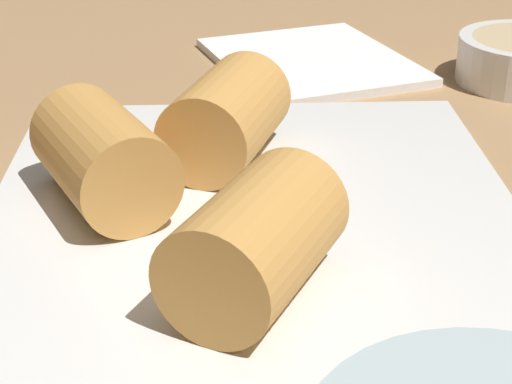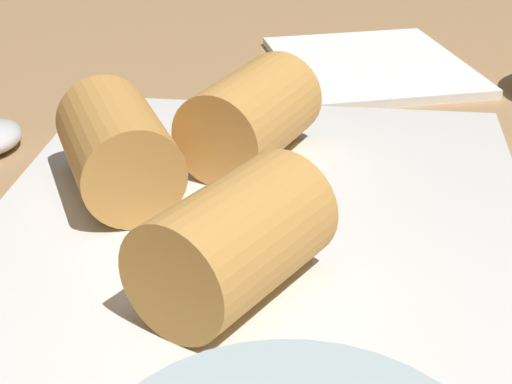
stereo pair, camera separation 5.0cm
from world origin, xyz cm
name	(u,v)px [view 2 (the right image)]	position (x,y,z in cm)	size (l,w,h in cm)	color
table_surface	(273,315)	(0.00, 0.00, 1.00)	(180.00, 140.00, 2.00)	#A87F54
serving_plate	(256,245)	(-2.46, -1.00, 2.76)	(29.79, 23.46, 1.50)	white
roll_front_left	(241,236)	(2.04, -1.01, 5.74)	(8.47, 7.31, 4.48)	#D19347
roll_front_right	(254,113)	(-10.04, -2.00, 5.74)	(8.37, 6.67, 4.48)	#D19347
roll_back_left	(116,144)	(-5.56, -7.70, 5.74)	(8.46, 7.23, 4.48)	#D19347
napkin	(372,66)	(-28.58, 3.95, 2.30)	(17.63, 16.28, 0.60)	white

